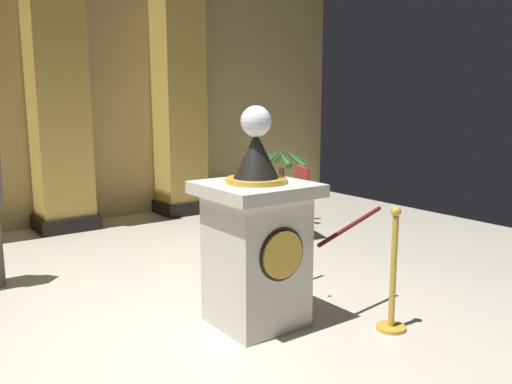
% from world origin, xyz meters
% --- Properties ---
extents(ground_plane, '(10.42, 10.42, 0.00)m').
position_xyz_m(ground_plane, '(0.00, 0.00, 0.00)').
color(ground_plane, beige).
extents(back_wall, '(10.42, 0.16, 3.89)m').
position_xyz_m(back_wall, '(0.00, 4.43, 1.94)').
color(back_wall, tan).
rests_on(back_wall, ground_plane).
extents(pedestal_clock, '(0.83, 0.83, 1.79)m').
position_xyz_m(pedestal_clock, '(0.29, -0.22, 0.71)').
color(pedestal_clock, beige).
rests_on(pedestal_clock, ground_plane).
extents(stanchion_near, '(0.24, 0.24, 1.02)m').
position_xyz_m(stanchion_near, '(1.10, -0.97, 0.35)').
color(stanchion_near, gold).
rests_on(stanchion_near, ground_plane).
extents(stanchion_far, '(0.24, 0.24, 1.04)m').
position_xyz_m(stanchion_far, '(0.86, 0.70, 0.36)').
color(stanchion_far, gold).
rests_on(stanchion_far, ground_plane).
extents(velvet_rope, '(0.97, 0.99, 0.22)m').
position_xyz_m(velvet_rope, '(0.98, -0.13, 0.79)').
color(velvet_rope, '#591419').
extents(column_right, '(0.82, 0.82, 3.73)m').
position_xyz_m(column_right, '(1.88, 4.08, 1.85)').
color(column_right, black).
rests_on(column_right, ground_plane).
extents(column_centre_rear, '(0.86, 0.86, 3.73)m').
position_xyz_m(column_centre_rear, '(0.00, 4.08, 1.85)').
color(column_centre_rear, black).
rests_on(column_centre_rear, ground_plane).
extents(potted_palm_right, '(0.79, 0.74, 1.16)m').
position_xyz_m(potted_palm_right, '(2.70, 2.47, 0.33)').
color(potted_palm_right, '#4C3828').
rests_on(potted_palm_right, ground_plane).
extents(cafe_table, '(0.63, 0.63, 0.77)m').
position_xyz_m(cafe_table, '(1.68, 1.85, 0.49)').
color(cafe_table, '#332D28').
rests_on(cafe_table, ground_plane).
extents(cafe_chair_red, '(0.50, 0.50, 0.96)m').
position_xyz_m(cafe_chair_red, '(2.30, 1.67, 0.57)').
color(cafe_chair_red, black).
rests_on(cafe_chair_red, ground_plane).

